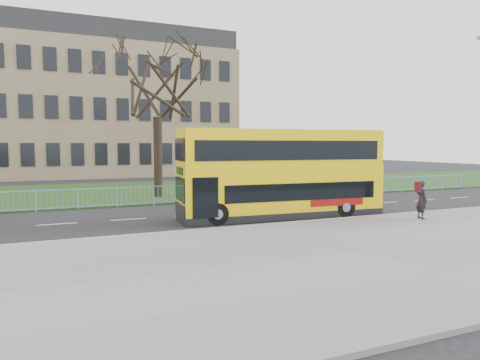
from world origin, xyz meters
name	(u,v)px	position (x,y,z in m)	size (l,w,h in m)	color
ground	(270,219)	(0.00, 0.00, 0.00)	(120.00, 120.00, 0.00)	black
pavement	(368,252)	(0.00, -6.75, 0.06)	(80.00, 10.50, 0.12)	slate
kerb	(287,224)	(0.00, -1.55, 0.07)	(80.00, 0.20, 0.14)	gray
grass_verge	(186,189)	(0.00, 14.30, 0.04)	(80.00, 15.40, 0.08)	#1B3312
guard_railing	(220,193)	(0.00, 6.60, 0.55)	(40.00, 0.12, 1.10)	#7BB4DB
bare_tree	(157,101)	(-3.00, 10.00, 6.16)	(8.51, 8.51, 12.15)	black
civic_building	(94,114)	(-5.00, 35.00, 7.00)	(30.00, 15.00, 14.00)	#79684D
yellow_bus	(282,171)	(0.81, 0.39, 2.17)	(9.80, 2.95, 4.05)	yellow
pedestrian	(422,200)	(5.96, -3.09, 0.97)	(0.62, 0.41, 1.70)	black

